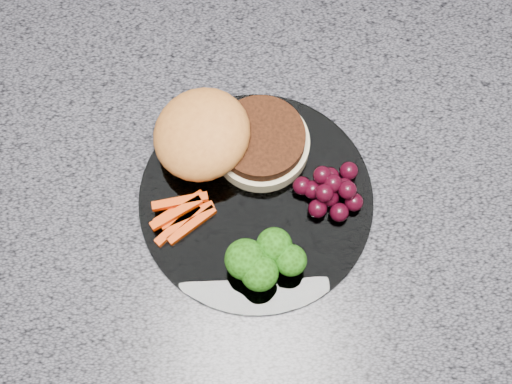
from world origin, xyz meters
TOP-DOWN VIEW (x-y plane):
  - island_cabinet at (0.00, 0.00)m, footprint 1.20×0.60m
  - countertop at (0.00, 0.00)m, footprint 1.20×0.60m
  - plate at (-0.12, -0.07)m, footprint 0.26×0.26m
  - burger at (-0.15, -0.00)m, footprint 0.19×0.13m
  - carrot_sticks at (-0.20, -0.08)m, footprint 0.07×0.06m
  - broccoli at (-0.11, -0.15)m, footprint 0.09×0.07m
  - grape_bunch at (-0.04, -0.07)m, footprint 0.08×0.07m

SIDE VIEW (x-z plane):
  - island_cabinet at x=0.00m, z-range 0.00..0.86m
  - countertop at x=0.00m, z-range 0.86..0.90m
  - plate at x=-0.12m, z-range 0.90..0.91m
  - carrot_sticks at x=-0.20m, z-range 0.90..0.92m
  - grape_bunch at x=-0.04m, z-range 0.90..0.94m
  - burger at x=-0.15m, z-range 0.90..0.96m
  - broccoli at x=-0.11m, z-range 0.91..0.96m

